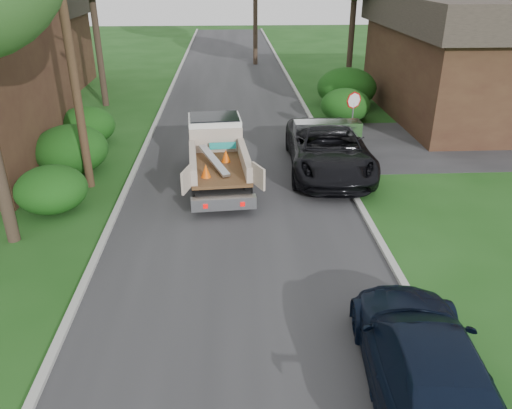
{
  "coord_description": "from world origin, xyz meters",
  "views": [
    {
      "loc": [
        -0.27,
        -12.39,
        7.43
      ],
      "look_at": [
        0.44,
        0.57,
        1.2
      ],
      "focal_mm": 35.0,
      "sensor_mm": 36.0,
      "label": 1
    }
  ],
  "objects_px": {
    "utility_pole": "(69,42)",
    "house_left_far": "(23,41)",
    "flatbed_truck": "(217,148)",
    "stop_sign": "(353,108)",
    "navy_suv": "(425,362)",
    "house_right": "(480,55)",
    "black_pickup": "(328,149)"
  },
  "relations": [
    {
      "from": "house_right",
      "to": "utility_pole",
      "type": "bearing_deg",
      "value": -153.99
    },
    {
      "from": "stop_sign",
      "to": "flatbed_truck",
      "type": "relative_size",
      "value": 0.43
    },
    {
      "from": "flatbed_truck",
      "to": "navy_suv",
      "type": "bearing_deg",
      "value": -74.41
    },
    {
      "from": "stop_sign",
      "to": "navy_suv",
      "type": "distance_m",
      "value": 14.66
    },
    {
      "from": "utility_pole",
      "to": "house_right",
      "type": "height_order",
      "value": "utility_pole"
    },
    {
      "from": "black_pickup",
      "to": "navy_suv",
      "type": "distance_m",
      "value": 11.57
    },
    {
      "from": "house_left_far",
      "to": "house_right",
      "type": "distance_m",
      "value": 27.68
    },
    {
      "from": "house_right",
      "to": "navy_suv",
      "type": "bearing_deg",
      "value": -116.56
    },
    {
      "from": "house_left_far",
      "to": "house_right",
      "type": "relative_size",
      "value": 0.58
    },
    {
      "from": "utility_pole",
      "to": "house_left_far",
      "type": "distance_m",
      "value": 18.93
    },
    {
      "from": "house_left_far",
      "to": "navy_suv",
      "type": "distance_m",
      "value": 32.28
    },
    {
      "from": "house_left_far",
      "to": "black_pickup",
      "type": "xyz_separation_m",
      "value": [
        17.1,
        -15.93,
        -2.13
      ]
    },
    {
      "from": "house_left_far",
      "to": "flatbed_truck",
      "type": "distance_m",
      "value": 20.79
    },
    {
      "from": "house_right",
      "to": "black_pickup",
      "type": "xyz_separation_m",
      "value": [
        -9.4,
        -7.93,
        -2.23
      ]
    },
    {
      "from": "house_right",
      "to": "flatbed_truck",
      "type": "height_order",
      "value": "house_right"
    },
    {
      "from": "flatbed_truck",
      "to": "navy_suv",
      "type": "relative_size",
      "value": 1.07
    },
    {
      "from": "stop_sign",
      "to": "house_left_far",
      "type": "xyz_separation_m",
      "value": [
        -18.7,
        13.0,
        1.27
      ]
    },
    {
      "from": "stop_sign",
      "to": "utility_pole",
      "type": "relative_size",
      "value": 0.25
    },
    {
      "from": "stop_sign",
      "to": "house_left_far",
      "type": "relative_size",
      "value": 0.33
    },
    {
      "from": "stop_sign",
      "to": "navy_suv",
      "type": "bearing_deg",
      "value": -97.64
    },
    {
      "from": "stop_sign",
      "to": "flatbed_truck",
      "type": "height_order",
      "value": "stop_sign"
    },
    {
      "from": "navy_suv",
      "to": "black_pickup",
      "type": "bearing_deg",
      "value": -86.67
    },
    {
      "from": "house_right",
      "to": "house_left_far",
      "type": "bearing_deg",
      "value": 163.2
    },
    {
      "from": "stop_sign",
      "to": "black_pickup",
      "type": "relative_size",
      "value": 0.37
    },
    {
      "from": "utility_pole",
      "to": "stop_sign",
      "type": "bearing_deg",
      "value": 20.62
    },
    {
      "from": "flatbed_truck",
      "to": "stop_sign",
      "type": "bearing_deg",
      "value": 24.86
    },
    {
      "from": "black_pickup",
      "to": "flatbed_truck",
      "type": "bearing_deg",
      "value": -171.44
    },
    {
      "from": "utility_pole",
      "to": "house_right",
      "type": "relative_size",
      "value": 0.77
    },
    {
      "from": "stop_sign",
      "to": "house_left_far",
      "type": "distance_m",
      "value": 22.81
    },
    {
      "from": "house_left_far",
      "to": "black_pickup",
      "type": "bearing_deg",
      "value": -42.96
    },
    {
      "from": "house_left_far",
      "to": "navy_suv",
      "type": "xyz_separation_m",
      "value": [
        16.76,
        -27.49,
        -2.27
      ]
    },
    {
      "from": "utility_pole",
      "to": "flatbed_truck",
      "type": "distance_m",
      "value": 6.22
    }
  ]
}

